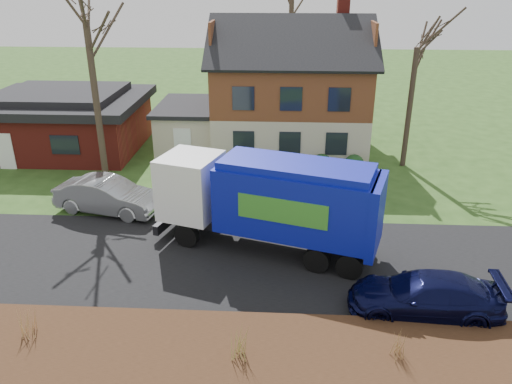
{
  "coord_description": "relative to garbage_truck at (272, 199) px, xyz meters",
  "views": [
    {
      "loc": [
        1.54,
        -16.58,
        10.23
      ],
      "look_at": [
        0.51,
        2.5,
        1.84
      ],
      "focal_mm": 35.0,
      "sensor_mm": 36.0,
      "label": 1
    }
  ],
  "objects": [
    {
      "name": "grass_clump_west",
      "position": [
        -7.06,
        -6.01,
        -1.44
      ],
      "size": [
        0.35,
        0.29,
        0.93
      ],
      "color": "#B3844F",
      "rests_on": "mulch_verge"
    },
    {
      "name": "grass_clump_mid",
      "position": [
        -0.7,
        -6.64,
        -1.4
      ],
      "size": [
        0.36,
        0.3,
        1.02
      ],
      "color": "#9C8844",
      "rests_on": "mulch_verge"
    },
    {
      "name": "road",
      "position": [
        -1.2,
        -1.02,
        -2.2
      ],
      "size": [
        80.0,
        7.0,
        0.02
      ],
      "primitive_type": "cube",
      "color": "black",
      "rests_on": "ground"
    },
    {
      "name": "garbage_truck",
      "position": [
        0.0,
        0.0,
        0.0
      ],
      "size": [
        9.24,
        4.96,
        3.83
      ],
      "rotation": [
        0.0,
        0.0,
        -0.3
      ],
      "color": "black",
      "rests_on": "ground"
    },
    {
      "name": "ranch_house",
      "position": [
        -13.2,
        11.98,
        -0.4
      ],
      "size": [
        9.8,
        8.2,
        3.7
      ],
      "color": "maroon",
      "rests_on": "ground"
    },
    {
      "name": "navy_wagon",
      "position": [
        5.07,
        -3.94,
        -1.5
      ],
      "size": [
        4.98,
        2.27,
        1.41
      ],
      "primitive_type": "imported",
      "rotation": [
        0.0,
        0.0,
        -1.63
      ],
      "color": "black",
      "rests_on": "ground"
    },
    {
      "name": "main_house",
      "position": [
        0.29,
        12.89,
        1.82
      ],
      "size": [
        12.95,
        8.95,
        9.26
      ],
      "color": "beige",
      "rests_on": "ground"
    },
    {
      "name": "tree_front_east",
      "position": [
        7.4,
        10.04,
        5.53
      ],
      "size": [
        3.43,
        3.43,
        9.52
      ],
      "color": "#3B2D23",
      "rests_on": "ground"
    },
    {
      "name": "grass_clump_east",
      "position": [
        3.68,
        -6.34,
        -1.48
      ],
      "size": [
        0.35,
        0.28,
        0.86
      ],
      "color": "#997143",
      "rests_on": "mulch_verge"
    },
    {
      "name": "ground",
      "position": [
        -1.2,
        -1.02,
        -2.21
      ],
      "size": [
        120.0,
        120.0,
        0.0
      ],
      "primitive_type": "plane",
      "color": "#274617",
      "rests_on": "ground"
    },
    {
      "name": "silver_sedan",
      "position": [
        -7.64,
        3.04,
        -1.4
      ],
      "size": [
        5.18,
        2.79,
        1.62
      ],
      "primitive_type": "imported",
      "rotation": [
        0.0,
        0.0,
        1.34
      ],
      "color": "#95989C",
      "rests_on": "ground"
    },
    {
      "name": "mulch_verge",
      "position": [
        -1.2,
        -6.32,
        -2.06
      ],
      "size": [
        80.0,
        3.5,
        0.3
      ],
      "primitive_type": "cube",
      "color": "black",
      "rests_on": "ground"
    }
  ]
}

